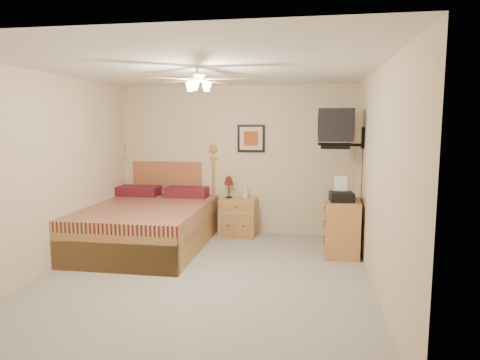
% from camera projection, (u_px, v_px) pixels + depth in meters
% --- Properties ---
extents(floor, '(4.50, 4.50, 0.00)m').
position_uv_depth(floor, '(204.00, 277.00, 5.24)').
color(floor, gray).
rests_on(floor, ground).
extents(ceiling, '(4.00, 4.50, 0.04)m').
position_uv_depth(ceiling, '(202.00, 68.00, 4.91)').
color(ceiling, white).
rests_on(ceiling, ground).
extents(wall_back, '(4.00, 0.04, 2.50)m').
position_uv_depth(wall_back, '(236.00, 160.00, 7.27)').
color(wall_back, beige).
rests_on(wall_back, ground).
extents(wall_front, '(4.00, 0.04, 2.50)m').
position_uv_depth(wall_front, '(120.00, 217.00, 2.87)').
color(wall_front, beige).
rests_on(wall_front, ground).
extents(wall_left, '(0.04, 4.50, 2.50)m').
position_uv_depth(wall_left, '(49.00, 173.00, 5.39)').
color(wall_left, beige).
rests_on(wall_left, ground).
extents(wall_right, '(0.04, 4.50, 2.50)m').
position_uv_depth(wall_right, '(378.00, 180.00, 4.75)').
color(wall_right, beige).
rests_on(wall_right, ground).
extents(bed, '(1.80, 2.37, 1.53)m').
position_uv_depth(bed, '(143.00, 197.00, 6.43)').
color(bed, '#A37C3D').
rests_on(bed, ground).
extents(nightstand, '(0.59, 0.45, 0.63)m').
position_uv_depth(nightstand, '(238.00, 217.00, 7.14)').
color(nightstand, '#AC7C43').
rests_on(nightstand, ground).
extents(table_lamp, '(0.26, 0.26, 0.36)m').
position_uv_depth(table_lamp, '(229.00, 187.00, 7.15)').
color(table_lamp, '#601210').
rests_on(table_lamp, nightstand).
extents(lotion_bottle, '(0.10, 0.10, 0.25)m').
position_uv_depth(lotion_bottle, '(245.00, 191.00, 7.11)').
color(lotion_bottle, silver).
rests_on(lotion_bottle, nightstand).
extents(framed_picture, '(0.46, 0.04, 0.46)m').
position_uv_depth(framed_picture, '(251.00, 138.00, 7.16)').
color(framed_picture, black).
rests_on(framed_picture, wall_back).
extents(dresser, '(0.50, 0.69, 0.80)m').
position_uv_depth(dresser, '(342.00, 227.00, 6.10)').
color(dresser, '#C3793F').
rests_on(dresser, ground).
extents(fax_machine, '(0.35, 0.37, 0.34)m').
position_uv_depth(fax_machine, '(342.00, 189.00, 5.92)').
color(fax_machine, black).
rests_on(fax_machine, dresser).
extents(magazine_lower, '(0.22, 0.27, 0.02)m').
position_uv_depth(magazine_lower, '(342.00, 196.00, 6.27)').
color(magazine_lower, '#BBAE98').
rests_on(magazine_lower, dresser).
extents(magazine_upper, '(0.18, 0.24, 0.02)m').
position_uv_depth(magazine_upper, '(342.00, 195.00, 6.26)').
color(magazine_upper, gray).
rests_on(magazine_upper, magazine_lower).
extents(wall_tv, '(0.56, 0.46, 0.58)m').
position_uv_depth(wall_tv, '(346.00, 128.00, 6.03)').
color(wall_tv, black).
rests_on(wall_tv, wall_right).
extents(ceiling_fan, '(1.14, 1.14, 0.28)m').
position_uv_depth(ceiling_fan, '(197.00, 79.00, 4.73)').
color(ceiling_fan, white).
rests_on(ceiling_fan, ceiling).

